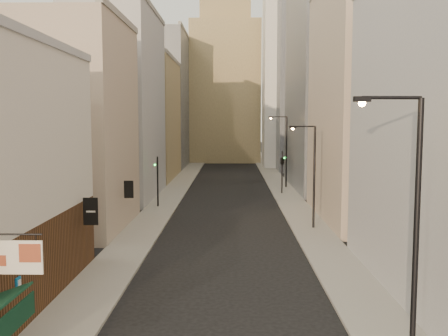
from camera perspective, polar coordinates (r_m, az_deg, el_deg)
sidewalk_left at (r=68.36m, az=-4.85°, el=-1.60°), size 3.00×140.00×0.15m
sidewalk_right at (r=68.29m, az=6.07°, el=-1.62°), size 3.00×140.00×0.15m
left_bldg_beige at (r=40.42m, az=-16.93°, el=4.53°), size 8.00×12.00×16.00m
left_bldg_grey at (r=55.89m, az=-11.94°, el=6.91°), size 8.00×16.00×20.00m
left_bldg_tan at (r=73.53m, az=-8.80°, el=5.44°), size 8.00×18.00×17.00m
left_bldg_wingrid at (r=93.37m, az=-6.75°, el=7.62°), size 8.00×20.00×24.00m
right_bldg_beige at (r=44.08m, az=16.37°, el=7.21°), size 8.00×16.00×20.00m
right_bldg_wingrid at (r=63.72m, az=11.60°, el=9.43°), size 8.00×20.00×26.00m
highrise at (r=93.77m, az=12.22°, el=15.93°), size 21.00×23.00×51.20m
clock_tower at (r=104.89m, az=0.17°, el=10.50°), size 14.00×14.00×44.90m
white_tower at (r=91.56m, az=7.10°, el=11.80°), size 8.00×8.00×41.50m
streetlamp_near at (r=18.62m, az=20.52°, el=-4.71°), size 2.45×0.40×9.35m
streetlamp_mid at (r=39.06m, az=10.00°, el=-0.31°), size 2.10×0.58×8.09m
streetlamp_far at (r=62.64m, az=6.94°, el=2.36°), size 2.35×0.24×8.97m
traffic_light_left at (r=48.69m, az=-7.61°, el=-0.51°), size 0.54×0.41×5.00m
traffic_light_right at (r=57.26m, az=6.67°, el=0.89°), size 0.87×0.87×5.00m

